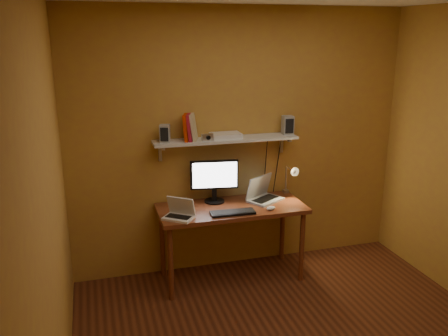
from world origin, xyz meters
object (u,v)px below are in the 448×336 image
object	(u,v)px
desk	(231,215)
speaker_right	(288,125)
netbook	(180,212)
mouse	(271,208)
router	(226,136)
keyboard	(233,213)
wall_shelf	(226,140)
desk_lamp	(291,176)
monitor	(214,179)
speaker_left	(165,134)
shelf_camera	(207,137)
laptop	(262,194)

from	to	relation	value
desk	speaker_right	world-z (taller)	speaker_right
netbook	mouse	bearing A→B (deg)	33.88
desk	router	bearing A→B (deg)	89.43
netbook	keyboard	bearing A→B (deg)	32.28
mouse	wall_shelf	bearing A→B (deg)	112.15
desk_lamp	router	bearing A→B (deg)	173.19
desk	keyboard	world-z (taller)	keyboard
monitor	netbook	size ratio (longest dim) A/B	1.48
speaker_left	shelf_camera	bearing A→B (deg)	8.36
speaker_right	shelf_camera	world-z (taller)	speaker_right
shelf_camera	netbook	bearing A→B (deg)	-139.65
wall_shelf	laptop	size ratio (longest dim) A/B	3.47
wall_shelf	laptop	bearing A→B (deg)	-15.90
netbook	keyboard	world-z (taller)	netbook
speaker_left	netbook	bearing A→B (deg)	-64.98
laptop	wall_shelf	bearing A→B (deg)	132.79
shelf_camera	router	size ratio (longest dim) A/B	0.40
speaker_left	monitor	bearing A→B (deg)	13.48
keyboard	speaker_right	distance (m)	1.06
speaker_right	wall_shelf	bearing A→B (deg)	-175.04
monitor	keyboard	world-z (taller)	monitor
monitor	shelf_camera	size ratio (longest dim) A/B	4.07
shelf_camera	router	distance (m)	0.21
desk	shelf_camera	bearing A→B (deg)	144.67
netbook	wall_shelf	bearing A→B (deg)	69.47
monitor	speaker_right	distance (m)	0.90
monitor	mouse	distance (m)	0.62
desk	monitor	xyz separation A→B (m)	(-0.12, 0.17, 0.32)
laptop	shelf_camera	distance (m)	0.80
speaker_left	desk	bearing A→B (deg)	-2.24
mouse	speaker_right	xyz separation A→B (m)	(0.31, 0.39, 0.70)
speaker_right	router	size ratio (longest dim) A/B	0.64
mouse	desk_lamp	distance (m)	0.50
desk_lamp	laptop	bearing A→B (deg)	-174.30
desk	keyboard	xyz separation A→B (m)	(-0.04, -0.18, 0.10)
speaker_right	desk	bearing A→B (deg)	-158.25
keyboard	router	world-z (taller)	router
keyboard	wall_shelf	bearing A→B (deg)	86.43
netbook	router	world-z (taller)	router
desk	desk_lamp	world-z (taller)	desk_lamp
netbook	mouse	distance (m)	0.86
wall_shelf	shelf_camera	distance (m)	0.21
monitor	keyboard	size ratio (longest dim) A/B	1.13
netbook	keyboard	size ratio (longest dim) A/B	0.77
speaker_left	speaker_right	world-z (taller)	speaker_right
shelf_camera	speaker_left	bearing A→B (deg)	172.92
monitor	speaker_right	bearing A→B (deg)	10.76
laptop	keyboard	bearing A→B (deg)	-175.87
desk	netbook	bearing A→B (deg)	-164.55
laptop	router	xyz separation A→B (m)	(-0.35, 0.11, 0.58)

